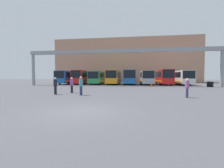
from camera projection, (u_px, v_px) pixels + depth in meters
name	position (u px, v px, depth m)	size (l,w,h in m)	color
ground_plane	(81.00, 111.00, 7.73)	(200.00, 200.00, 0.00)	#47474C
building_backdrop	(126.00, 62.00, 52.37)	(46.28, 12.00, 14.09)	tan
overhead_gantry	(119.00, 54.00, 28.94)	(37.18, 0.80, 7.13)	gray
bus_slot_0	(70.00, 77.00, 37.96)	(2.59, 10.87, 3.16)	#1959A5
bus_slot_1	(84.00, 76.00, 37.40)	(2.45, 10.83, 3.27)	red
bus_slot_2	(99.00, 77.00, 37.40)	(2.62, 11.90, 3.01)	#268C4C
bus_slot_3	(114.00, 77.00, 36.23)	(2.61, 10.64, 3.24)	orange
bus_slot_4	(130.00, 76.00, 36.21)	(2.63, 11.68, 3.26)	#1959A5
bus_slot_5	(146.00, 77.00, 35.38)	(2.58, 11.07, 3.14)	#999EA5
bus_slot_6	(163.00, 76.00, 34.53)	(2.48, 10.44, 3.32)	red
bus_slot_7	(180.00, 77.00, 34.71)	(2.56, 11.87, 3.10)	silver
pedestrian_mid_right	(187.00, 87.00, 12.82)	(0.34, 0.34, 1.65)	navy
pedestrian_far_center	(72.00, 85.00, 16.61)	(0.36, 0.36, 1.73)	black
pedestrian_mid_left	(81.00, 85.00, 14.54)	(0.38, 0.38, 1.81)	navy
pedestrian_near_right	(55.00, 85.00, 15.05)	(0.36, 0.36, 1.73)	black
traffic_cone	(152.00, 84.00, 27.76)	(0.44, 0.44, 0.73)	orange
tire_stack	(210.00, 84.00, 26.21)	(1.04, 1.04, 0.96)	black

